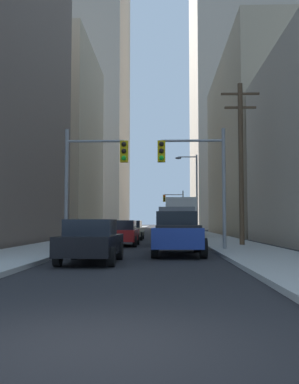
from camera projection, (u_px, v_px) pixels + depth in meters
name	position (u px, v px, depth m)	size (l,w,h in m)	color
ground_plane	(87.00, 347.00, 5.09)	(400.00, 400.00, 0.00)	black
sidewalk_left	(116.00, 233.00, 55.11)	(3.47, 160.00, 0.15)	#9E9E99
sidewalk_right	(196.00, 233.00, 54.81)	(3.47, 160.00, 0.15)	#9E9E99
city_bus	(181.00, 216.00, 40.92)	(2.91, 11.58, 3.40)	silver
pickup_truck_blue	(177.00, 233.00, 19.28)	(2.20, 5.46, 1.90)	navy
cargo_van_grey	(175.00, 224.00, 26.82)	(2.16, 5.23, 2.26)	slate
sedan_black	(91.00, 241.00, 15.43)	(1.95, 4.23, 1.52)	black
sedan_red	(122.00, 233.00, 26.22)	(1.95, 4.24, 1.52)	maroon
sedan_beige	(131.00, 230.00, 34.91)	(1.96, 4.26, 1.52)	#C6B793
traffic_signal_near_left	(93.00, 169.00, 21.68)	(3.12, 0.44, 6.00)	gray
traffic_signal_near_right	(195.00, 169.00, 21.53)	(3.31, 0.44, 6.00)	gray
traffic_signal_far_right	(174.00, 204.00, 64.93)	(3.04, 0.44, 6.00)	gray
utility_pole_right	(241.00, 160.00, 25.14)	(2.20, 0.28, 9.38)	brown
street_lamp_right	(193.00, 188.00, 39.87)	(2.02, 0.32, 7.50)	gray
building_left_mid_office	(15.00, 142.00, 55.85)	(19.82, 18.64, 23.09)	tan
building_left_far_tower	(82.00, 92.00, 99.38)	(19.38, 26.92, 60.90)	#B7A893
building_right_far_highrise	(246.00, 78.00, 98.02)	(23.58, 27.00, 66.55)	#B7A893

